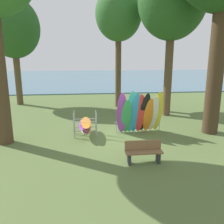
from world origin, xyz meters
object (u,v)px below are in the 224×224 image
park_bench (144,151)px  board_storage_rack (85,125)px  leaning_board_pile (140,114)px  tree_mid_behind (172,1)px  tree_far_left_back (119,15)px  tree_far_right_back (13,29)px

park_bench → board_storage_rack: bearing=123.2°
board_storage_rack → leaning_board_pile: bearing=1.3°
leaning_board_pile → board_storage_rack: bearing=-178.7°
tree_mid_behind → leaning_board_pile: bearing=-126.6°
tree_far_left_back → tree_far_right_back: (-7.91, 1.59, -0.85)m
tree_far_left_back → park_bench: 11.93m
tree_far_right_back → park_bench: (7.51, -11.69, -5.48)m
leaning_board_pile → park_bench: leaning_board_pile is taller
tree_mid_behind → leaning_board_pile: tree_mid_behind is taller
leaning_board_pile → tree_far_right_back: bearing=134.4°
leaning_board_pile → board_storage_rack: (-2.79, -0.06, -0.51)m
tree_mid_behind → board_storage_rack: tree_mid_behind is taller
tree_mid_behind → board_storage_rack: bearing=-146.3°
tree_mid_behind → tree_far_left_back: 4.27m
tree_far_right_back → board_storage_rack: 11.29m
board_storage_rack → tree_far_left_back: bearing=69.2°
leaning_board_pile → tree_mid_behind: bearing=53.4°
tree_far_right_back → board_storage_rack: (5.33, -8.37, -5.38)m
tree_mid_behind → tree_far_left_back: bearing=132.4°
park_bench → leaning_board_pile: bearing=79.7°
board_storage_rack → park_bench: bearing=-56.8°
board_storage_rack → park_bench: 3.98m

